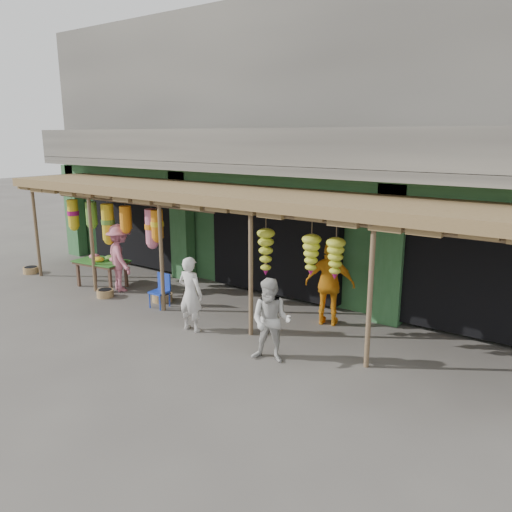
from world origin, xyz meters
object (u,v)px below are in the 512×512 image
Objects in this scene: person_front at (191,294)px; person_shopper at (120,258)px; blue_chair at (161,289)px; flower_table at (102,262)px; person_vendor at (330,284)px; person_right at (271,321)px.

person_shopper is at bearing -19.75° from person_front.
person_shopper reaches higher than blue_chair.
flower_table is 6.27m from person_vendor.
flower_table is 2.47m from blue_chair.
person_vendor is at bearing -141.28° from person_front.
person_vendor is at bearing 15.55° from blue_chair.
person_vendor is at bearing -146.93° from person_shopper.
person_shopper reaches higher than person_front.
person_right is at bearing 71.80° from person_vendor.
person_right is 5.63m from person_shopper.
person_front is (4.02, -0.92, 0.11)m from flower_table.
blue_chair is 0.45× the size of person_shopper.
person_front is at bearing 156.92° from person_right.
person_front is 2.16m from person_right.
person_right is (2.15, -0.24, -0.02)m from person_front.
person_right reaches higher than flower_table.
blue_chair is at bearing 1.15° from person_vendor.
person_right is (6.17, -1.16, 0.09)m from flower_table.
person_vendor reaches higher than person_shopper.
person_right is at bearing -169.58° from person_shopper.
blue_chair is 0.51× the size of person_front.
flower_table is 0.83× the size of person_vendor.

